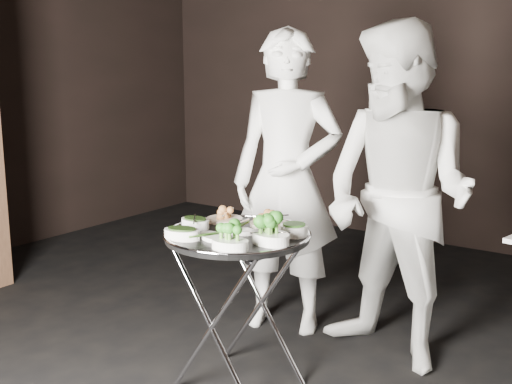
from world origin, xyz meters
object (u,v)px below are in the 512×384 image
Objects in this scene: tray_stand at (238,304)px; serving_tray at (237,235)px; waiter_right at (398,197)px; waiter_left at (287,182)px.

serving_tray is at bearing 86.42° from tray_stand.
waiter_right is at bearing 55.51° from serving_tray.
waiter_right reaches higher than serving_tray.
serving_tray is (0.00, 0.00, 0.34)m from tray_stand.
waiter_left is (-0.22, 0.77, 0.45)m from tray_stand.
tray_stand is 1.10× the size of serving_tray.
waiter_right is (0.49, 0.71, 0.46)m from tray_stand.
waiter_left is 0.99× the size of waiter_right.
serving_tray is at bearing -91.98° from waiter_left.
waiter_right is at bearing -22.77° from waiter_left.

